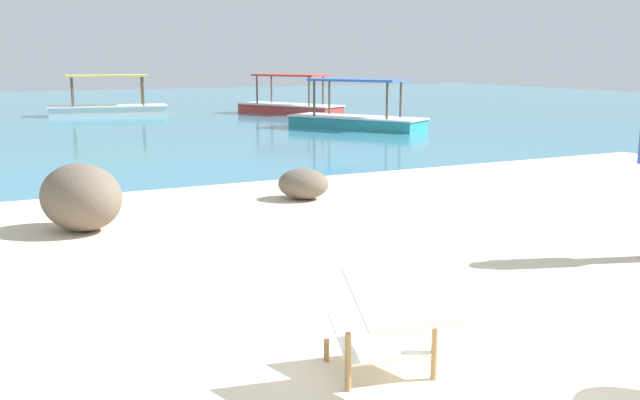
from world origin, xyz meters
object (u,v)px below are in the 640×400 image
(deck_chair_far, at_px, (389,317))
(boat_teal, at_px, (357,118))
(boat_white, at_px, (109,107))
(boat_red, at_px, (290,105))

(deck_chair_far, bearing_deg, boat_teal, -18.33)
(deck_chair_far, relative_size, boat_teal, 0.23)
(deck_chair_far, bearing_deg, boat_white, 4.10)
(boat_white, distance_m, boat_teal, 8.89)
(deck_chair_far, xyz_separation_m, boat_teal, (7.24, 13.32, -0.13))
(deck_chair_far, distance_m, boat_red, 20.29)
(deck_chair_far, distance_m, boat_teal, 15.16)
(boat_white, height_order, boat_red, same)
(boat_red, bearing_deg, deck_chair_far, -50.81)
(boat_white, bearing_deg, boat_teal, 133.66)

